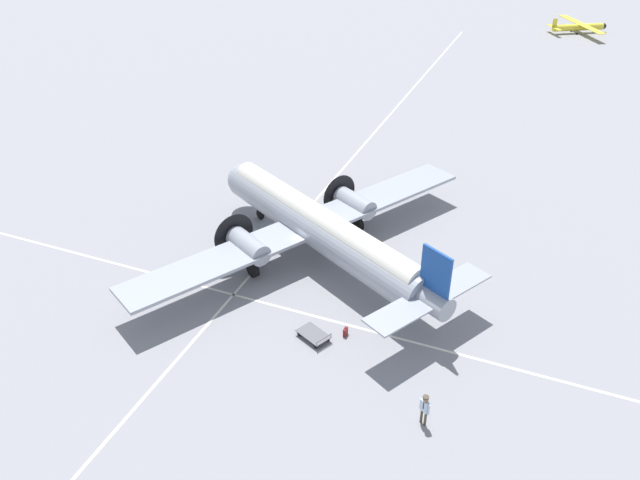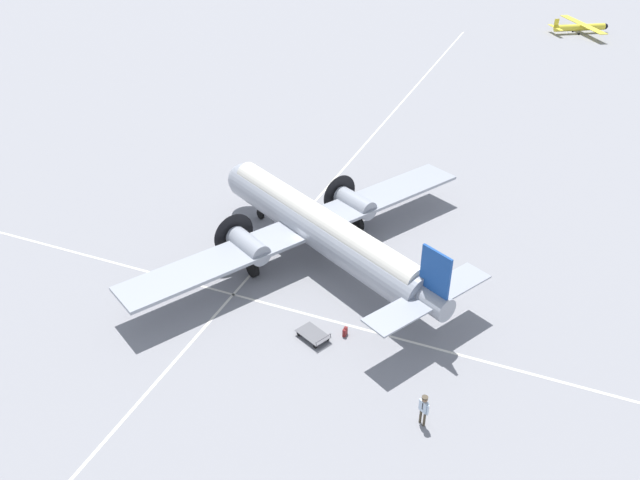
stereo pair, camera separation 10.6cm
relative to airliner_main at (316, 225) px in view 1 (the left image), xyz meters
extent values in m
plane|color=gray|center=(-0.17, -0.31, -2.40)|extent=(300.00, 300.00, 0.00)
cube|color=silver|center=(-0.17, 2.98, -2.40)|extent=(120.00, 0.16, 0.01)
cube|color=silver|center=(-5.31, -0.31, -2.40)|extent=(0.16, 120.00, 0.01)
cylinder|color=#9399A3|center=(-0.17, -0.31, -0.12)|extent=(10.34, 16.05, 2.36)
cylinder|color=silver|center=(-0.17, -0.31, 0.53)|extent=(9.31, 14.98, 1.65)
sphere|color=#9399A3|center=(3.96, 7.14, -0.12)|extent=(2.24, 2.24, 2.24)
cylinder|color=#9399A3|center=(-4.31, -7.77, -0.01)|extent=(2.75, 3.54, 1.30)
cube|color=#194799|center=(-4.61, -8.31, 1.65)|extent=(1.03, 1.70, 2.71)
cube|color=#9399A3|center=(-4.51, -8.13, 0.11)|extent=(7.67, 5.27, 0.10)
cube|color=#9399A3|center=(0.43, 0.78, -0.42)|extent=(22.77, 14.27, 0.20)
cylinder|color=#9399A3|center=(-3.08, 3.06, -0.40)|extent=(2.55, 3.17, 1.30)
cylinder|color=black|center=(-2.30, 4.45, -0.40)|extent=(2.40, 1.36, 2.72)
sphere|color=black|center=(-2.23, 4.58, -0.40)|extent=(0.45, 0.45, 0.45)
cylinder|color=#9399A3|center=(4.22, -0.99, -0.40)|extent=(2.55, 3.17, 1.30)
cylinder|color=black|center=(5.00, 0.40, -0.40)|extent=(2.40, 1.36, 2.72)
sphere|color=black|center=(5.07, 0.53, -0.40)|extent=(0.45, 0.45, 0.45)
cylinder|color=#4C4C51|center=(-3.22, 2.80, -1.39)|extent=(0.18, 0.18, 0.94)
cylinder|color=black|center=(-3.22, 2.80, -1.85)|extent=(0.80, 1.11, 1.10)
cylinder|color=#4C4C51|center=(4.08, -1.25, -1.39)|extent=(0.18, 0.18, 0.94)
cylinder|color=black|center=(4.08, -1.25, -1.85)|extent=(0.80, 1.11, 1.10)
cylinder|color=#4C4C51|center=(3.05, 5.50, -1.62)|extent=(0.14, 0.14, 0.87)
cylinder|color=black|center=(3.05, 5.50, -2.05)|extent=(0.50, 0.70, 0.70)
cylinder|color=#473D2D|center=(-10.47, -9.63, -2.00)|extent=(0.12, 0.12, 0.81)
cylinder|color=#473D2D|center=(-10.36, -9.42, -2.00)|extent=(0.12, 0.12, 0.81)
cube|color=silver|center=(-10.42, -9.52, -1.30)|extent=(0.35, 0.43, 0.60)
sphere|color=#8C6647|center=(-10.42, -9.52, -0.86)|extent=(0.27, 0.27, 0.27)
cylinder|color=silver|center=(-10.53, -9.73, -1.33)|extent=(0.09, 0.09, 0.57)
cylinder|color=silver|center=(-10.30, -9.32, -1.33)|extent=(0.09, 0.09, 0.57)
cube|color=black|center=(-10.50, -9.48, -1.22)|extent=(0.03, 0.05, 0.39)
cylinder|color=#473D2D|center=(-10.42, -9.52, -0.75)|extent=(0.38, 0.38, 0.07)
cube|color=maroon|center=(-6.14, -4.23, -2.17)|extent=(0.36, 0.17, 0.46)
cube|color=#551515|center=(-6.14, -4.23, -1.92)|extent=(0.13, 0.12, 0.02)
cube|color=#56565B|center=(-7.01, -2.75, -2.10)|extent=(1.69, 2.00, 0.04)
cube|color=#56565B|center=(-7.36, -3.50, -1.86)|extent=(0.98, 0.49, 0.04)
cylinder|color=#56565B|center=(-7.82, -3.29, -1.97)|extent=(0.04, 0.04, 0.22)
cylinder|color=#56565B|center=(-6.91, -3.71, -1.97)|extent=(0.04, 0.04, 0.22)
cylinder|color=black|center=(-7.12, -1.99, -2.26)|extent=(0.17, 0.28, 0.28)
cylinder|color=black|center=(-6.35, -2.35, -2.26)|extent=(0.17, 0.28, 0.28)
cylinder|color=black|center=(-7.68, -3.16, -2.26)|extent=(0.17, 0.28, 0.28)
cylinder|color=black|center=(-6.90, -3.52, -2.26)|extent=(0.17, 0.28, 0.28)
cylinder|color=yellow|center=(65.16, -11.85, -1.61)|extent=(4.56, 6.64, 0.89)
sphere|color=black|center=(67.15, -15.07, -1.61)|extent=(0.80, 0.80, 0.80)
cube|color=yellow|center=(65.37, -12.19, -1.21)|extent=(9.85, 6.67, 0.08)
cube|color=yellow|center=(63.29, -8.83, -0.90)|extent=(0.39, 0.58, 1.15)
cube|color=yellow|center=(63.29, -8.83, -1.48)|extent=(3.31, 2.34, 0.04)
cylinder|color=black|center=(66.51, -14.04, -2.26)|extent=(0.22, 0.28, 0.28)
cylinder|color=#4C4C51|center=(66.51, -14.04, -2.16)|extent=(0.06, 0.06, 0.21)
cylinder|color=black|center=(65.63, -11.08, -2.26)|extent=(0.22, 0.28, 0.28)
cylinder|color=#4C4C51|center=(65.63, -11.08, -2.16)|extent=(0.06, 0.06, 0.21)
cylinder|color=black|center=(64.26, -11.93, -2.26)|extent=(0.22, 0.28, 0.28)
cylinder|color=#4C4C51|center=(64.26, -11.93, -2.16)|extent=(0.06, 0.06, 0.21)
camera|label=1|loc=(-29.94, -12.59, 19.52)|focal=35.00mm
camera|label=2|loc=(-29.90, -12.68, 19.52)|focal=35.00mm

